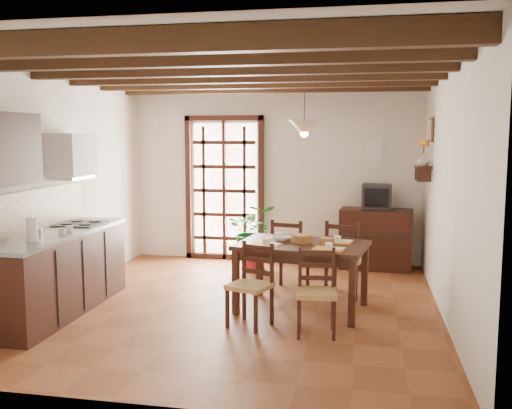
% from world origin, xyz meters
% --- Properties ---
extents(ground_plane, '(5.00, 5.00, 0.00)m').
position_xyz_m(ground_plane, '(0.00, 0.00, 0.00)').
color(ground_plane, brown).
extents(room_shell, '(4.52, 5.02, 2.81)m').
position_xyz_m(room_shell, '(0.00, 0.00, 1.82)').
color(room_shell, silver).
rests_on(room_shell, ground_plane).
extents(ceiling_beams, '(4.50, 4.34, 0.20)m').
position_xyz_m(ceiling_beams, '(0.00, 0.00, 2.69)').
color(ceiling_beams, black).
rests_on(ceiling_beams, room_shell).
extents(french_door, '(1.26, 0.11, 2.32)m').
position_xyz_m(french_door, '(-0.80, 2.45, 1.18)').
color(french_door, white).
rests_on(french_door, ground_plane).
extents(kitchen_counter, '(0.64, 2.25, 1.38)m').
position_xyz_m(kitchen_counter, '(-1.96, -0.60, 0.47)').
color(kitchen_counter, black).
rests_on(kitchen_counter, ground_plane).
extents(upper_cabinet, '(0.35, 0.80, 0.70)m').
position_xyz_m(upper_cabinet, '(-2.08, -1.30, 1.85)').
color(upper_cabinet, black).
rests_on(upper_cabinet, room_shell).
extents(range_hood, '(0.38, 0.60, 0.54)m').
position_xyz_m(range_hood, '(-2.05, -0.05, 1.73)').
color(range_hood, white).
rests_on(range_hood, room_shell).
extents(counter_items, '(0.50, 1.43, 0.25)m').
position_xyz_m(counter_items, '(-1.95, -0.51, 0.96)').
color(counter_items, black).
rests_on(counter_items, kitchen_counter).
extents(dining_table, '(1.54, 1.12, 0.77)m').
position_xyz_m(dining_table, '(0.70, 0.03, 0.67)').
color(dining_table, '#371B11').
rests_on(dining_table, ground_plane).
extents(chair_near_left, '(0.51, 0.50, 0.87)m').
position_xyz_m(chair_near_left, '(0.24, -0.63, 0.27)').
color(chair_near_left, '#AE894A').
rests_on(chair_near_left, ground_plane).
extents(chair_near_right, '(0.43, 0.41, 0.86)m').
position_xyz_m(chair_near_right, '(0.93, -0.75, 0.27)').
color(chair_near_right, '#AE894A').
rests_on(chair_near_right, ground_plane).
extents(chair_far_left, '(0.50, 0.48, 0.93)m').
position_xyz_m(chair_far_left, '(0.47, 0.80, 0.29)').
color(chair_far_left, '#AE894A').
rests_on(chair_far_left, ground_plane).
extents(chair_far_right, '(0.53, 0.51, 0.95)m').
position_xyz_m(chair_far_right, '(1.16, 0.69, 0.30)').
color(chair_far_right, '#AE894A').
rests_on(chair_far_right, ground_plane).
extents(table_setting, '(1.03, 0.69, 0.10)m').
position_xyz_m(table_setting, '(0.70, 0.03, 0.82)').
color(table_setting, '#FBA227').
rests_on(table_setting, dining_table).
extents(table_bowl, '(0.27, 0.27, 0.05)m').
position_xyz_m(table_bowl, '(0.46, 0.12, 0.80)').
color(table_bowl, white).
rests_on(table_bowl, dining_table).
extents(sideboard, '(1.08, 0.55, 0.89)m').
position_xyz_m(sideboard, '(1.56, 2.23, 0.45)').
color(sideboard, black).
rests_on(sideboard, ground_plane).
extents(crt_tv, '(0.44, 0.41, 0.36)m').
position_xyz_m(crt_tv, '(1.56, 2.22, 1.08)').
color(crt_tv, black).
rests_on(crt_tv, sideboard).
extents(fuse_box, '(0.25, 0.03, 0.32)m').
position_xyz_m(fuse_box, '(1.50, 2.48, 1.75)').
color(fuse_box, white).
rests_on(fuse_box, room_shell).
extents(plant_pot, '(0.36, 0.36, 0.22)m').
position_xyz_m(plant_pot, '(-0.22, 1.83, 0.11)').
color(plant_pot, maroon).
rests_on(plant_pot, ground_plane).
extents(potted_plant, '(2.21, 2.02, 2.08)m').
position_xyz_m(potted_plant, '(-0.22, 1.83, 0.57)').
color(potted_plant, '#144C19').
rests_on(potted_plant, ground_plane).
extents(wall_shelf, '(0.20, 0.42, 0.20)m').
position_xyz_m(wall_shelf, '(2.14, 1.60, 1.51)').
color(wall_shelf, black).
rests_on(wall_shelf, room_shell).
extents(shelf_vase, '(0.15, 0.15, 0.15)m').
position_xyz_m(shelf_vase, '(2.14, 1.60, 1.65)').
color(shelf_vase, '#B2BFB2').
rests_on(shelf_vase, wall_shelf).
extents(shelf_flowers, '(0.14, 0.14, 0.36)m').
position_xyz_m(shelf_flowers, '(2.14, 1.60, 1.86)').
color(shelf_flowers, '#FBA227').
rests_on(shelf_flowers, shelf_vase).
extents(framed_picture, '(0.03, 0.32, 0.32)m').
position_xyz_m(framed_picture, '(2.22, 1.60, 2.05)').
color(framed_picture, brown).
rests_on(framed_picture, room_shell).
extents(pendant_lamp, '(0.36, 0.36, 0.84)m').
position_xyz_m(pendant_lamp, '(0.70, 0.13, 2.08)').
color(pendant_lamp, black).
rests_on(pendant_lamp, room_shell).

